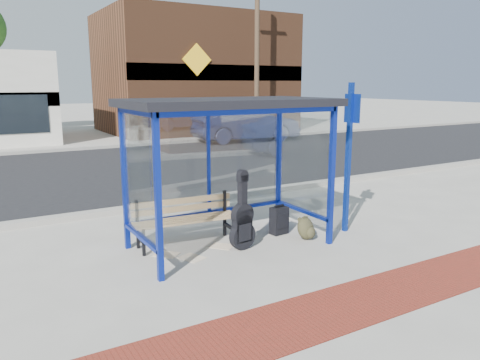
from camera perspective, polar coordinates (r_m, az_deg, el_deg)
ground at (r=7.87m, az=-1.25°, el=-8.01°), size 120.00×120.00×0.00m
brick_paver_strip at (r=5.91m, az=11.56°, el=-15.14°), size 60.00×1.00×0.01m
curb_near at (r=10.37m, az=-9.08°, el=-2.93°), size 60.00×0.25×0.12m
street_asphalt at (r=15.15m, az=-16.15°, el=1.14°), size 60.00×10.00×0.00m
curb_far at (r=20.07m, az=-19.81°, el=3.57°), size 60.00×0.25×0.12m
far_sidewalk at (r=21.94m, az=-20.74°, el=3.99°), size 60.00×4.00×0.01m
bus_shelter at (r=7.49m, az=-1.58°, el=7.24°), size 3.30×1.80×2.42m
storefront_brown at (r=27.54m, az=-5.58°, el=12.76°), size 10.00×7.08×6.40m
tree_right at (r=32.83m, az=-0.91°, el=16.57°), size 3.60×3.60×7.03m
utility_pole_east at (r=23.58m, az=2.08°, el=15.21°), size 1.60×0.24×8.00m
bench at (r=7.87m, az=-6.70°, el=-4.52°), size 1.77×0.57×0.82m
guitar_bag at (r=7.58m, az=0.30°, el=-5.18°), size 0.47×0.19×1.24m
suitcase at (r=8.41m, az=4.80°, el=-4.95°), size 0.33×0.24×0.54m
backpack at (r=8.20m, az=8.10°, el=-5.91°), size 0.37×0.35×0.40m
sign_post at (r=8.53m, az=13.13°, el=3.63°), size 0.13×0.33×2.67m
newspaper_a at (r=7.38m, az=-5.88°, el=-9.42°), size 0.41×0.46×0.01m
newspaper_b at (r=7.57m, az=-8.97°, el=-8.95°), size 0.46×0.47×0.01m
newspaper_c at (r=7.84m, az=-2.22°, el=-8.07°), size 0.45×0.46×0.01m
parked_car at (r=21.87m, az=0.74°, el=6.84°), size 5.05×2.15×1.62m
fire_hydrant at (r=24.93m, az=5.41°, el=6.51°), size 0.36×0.24×0.79m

